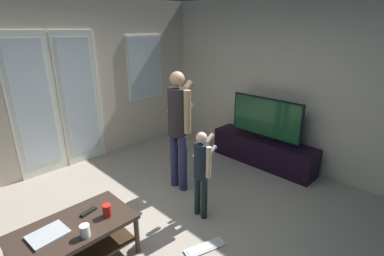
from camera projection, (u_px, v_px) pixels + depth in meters
The scene contains 13 objects.
ground_plane at pixel (152, 234), 3.18m from camera, with size 5.53×4.79×0.02m, color #A39688.
wall_back_with_doors at pixel (57, 87), 4.33m from camera, with size 5.53×0.09×2.72m.
wall_right_plain at pixel (283, 83), 4.54m from camera, with size 0.06×4.79×2.69m.
coffee_table at pixel (75, 236), 2.66m from camera, with size 1.08×0.63×0.45m.
tv_stand at pixel (263, 151), 4.73m from camera, with size 0.43×1.77×0.46m.
flat_screen_tv at pixel (266, 118), 4.54m from camera, with size 0.08×1.23×0.69m.
person_adult at pixel (179, 121), 3.77m from camera, with size 0.62×0.46×1.68m.
person_child at pixel (202, 167), 3.27m from camera, with size 0.47×0.30×1.10m.
loose_keyboard at pixel (205, 248), 2.95m from camera, with size 0.46×0.26×0.02m.
laptop_closed at pixel (48, 235), 2.49m from camera, with size 0.31×0.25×0.02m, color #B0B4B9.
cup_near_edge at pixel (85, 231), 2.47m from camera, with size 0.09×0.09×0.12m, color white.
cup_by_laptop at pixel (107, 210), 2.74m from camera, with size 0.09×0.09×0.12m, color red.
tv_remote_black at pixel (89, 212), 2.80m from camera, with size 0.17×0.05×0.02m, color black.
Camera 1 is at (-1.51, -2.15, 2.19)m, focal length 26.22 mm.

